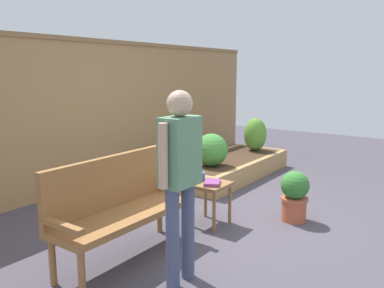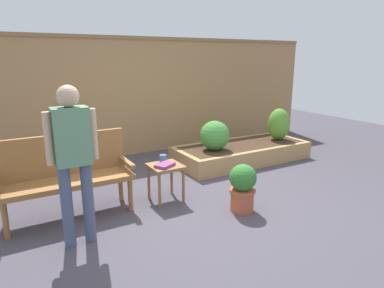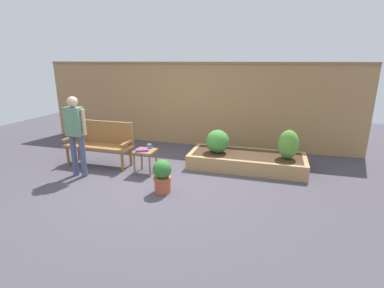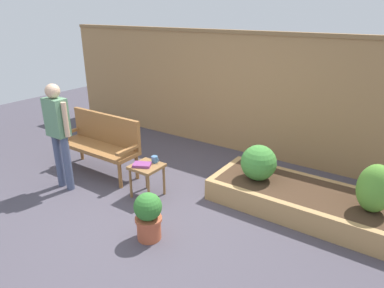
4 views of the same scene
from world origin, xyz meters
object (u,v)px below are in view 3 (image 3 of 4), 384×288
(potted_boxwood, at_px, (162,175))
(person_by_bench, at_px, (75,130))
(side_table, at_px, (145,154))
(cup_on_table, at_px, (149,146))
(book_on_table, at_px, (142,150))
(shrub_far_corner, at_px, (288,144))
(garden_bench, at_px, (100,140))
(shrub_near_bench, at_px, (218,141))

(potted_boxwood, xyz_separation_m, person_by_bench, (-1.84, 0.24, 0.62))
(side_table, distance_m, cup_on_table, 0.19)
(book_on_table, distance_m, shrub_far_corner, 2.89)
(cup_on_table, xyz_separation_m, book_on_table, (-0.07, -0.19, -0.03))
(side_table, relative_size, cup_on_table, 3.78)
(side_table, height_order, book_on_table, book_on_table)
(side_table, relative_size, book_on_table, 2.01)
(potted_boxwood, bearing_deg, cup_on_table, 125.79)
(side_table, height_order, shrub_far_corner, shrub_far_corner)
(shrub_far_corner, xyz_separation_m, person_by_bench, (-3.91, -1.31, 0.34))
(person_by_bench, bearing_deg, potted_boxwood, -7.29)
(side_table, xyz_separation_m, potted_boxwood, (0.66, -0.73, -0.09))
(garden_bench, distance_m, book_on_table, 1.16)
(cup_on_table, distance_m, shrub_far_corner, 2.78)
(book_on_table, bearing_deg, shrub_near_bench, 6.44)
(garden_bench, distance_m, shrub_near_bench, 2.52)
(cup_on_table, height_order, potted_boxwood, potted_boxwood)
(book_on_table, xyz_separation_m, shrub_far_corner, (2.76, 0.88, 0.09))
(potted_boxwood, relative_size, shrub_near_bench, 1.19)
(garden_bench, xyz_separation_m, shrub_far_corner, (3.88, 0.59, 0.05))
(potted_boxwood, bearing_deg, garden_bench, 152.16)
(person_by_bench, bearing_deg, garden_bench, 87.80)
(shrub_far_corner, bearing_deg, shrub_near_bench, 180.00)
(garden_bench, distance_m, shrub_far_corner, 3.92)
(side_table, height_order, cup_on_table, cup_on_table)
(shrub_near_bench, distance_m, person_by_bench, 2.83)
(cup_on_table, distance_m, potted_boxwood, 1.09)
(shrub_near_bench, bearing_deg, cup_on_table, -151.55)
(garden_bench, xyz_separation_m, cup_on_table, (1.19, -0.09, -0.02))
(cup_on_table, distance_m, book_on_table, 0.20)
(cup_on_table, bearing_deg, book_on_table, -109.63)
(potted_boxwood, height_order, shrub_near_bench, shrub_near_bench)
(cup_on_table, distance_m, person_by_bench, 1.43)
(book_on_table, relative_size, person_by_bench, 0.15)
(garden_bench, distance_m, cup_on_table, 1.19)
(side_table, bearing_deg, person_by_bench, -157.33)
(side_table, distance_m, shrub_far_corner, 2.85)
(cup_on_table, distance_m, shrub_near_bench, 1.44)
(book_on_table, xyz_separation_m, potted_boxwood, (0.69, -0.67, -0.19))
(side_table, bearing_deg, shrub_near_bench, 32.34)
(garden_bench, bearing_deg, shrub_near_bench, 13.60)
(shrub_far_corner, distance_m, person_by_bench, 4.14)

